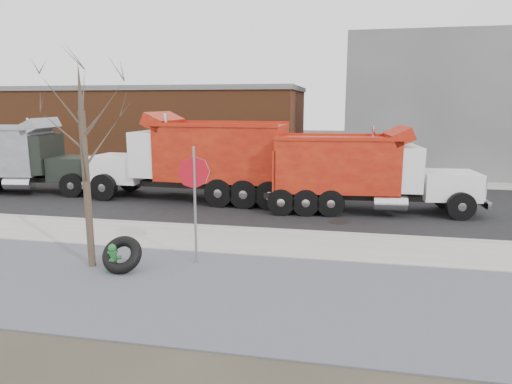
% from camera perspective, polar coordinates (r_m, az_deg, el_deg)
% --- Properties ---
extents(ground, '(120.00, 120.00, 0.00)m').
position_cam_1_polar(ground, '(13.84, -2.54, -6.55)').
color(ground, '#383328').
rests_on(ground, ground).
extents(gravel_verge, '(60.00, 5.00, 0.03)m').
position_cam_1_polar(gravel_verge, '(10.67, -7.12, -12.00)').
color(gravel_verge, slate).
rests_on(gravel_verge, ground).
extents(sidewalk, '(60.00, 2.50, 0.06)m').
position_cam_1_polar(sidewalk, '(14.06, -2.29, -6.13)').
color(sidewalk, '#9E9B93').
rests_on(sidewalk, ground).
extents(curb, '(60.00, 0.15, 0.11)m').
position_cam_1_polar(curb, '(15.27, -1.15, -4.63)').
color(curb, '#9E9B93').
rests_on(curb, ground).
extents(road, '(60.00, 9.40, 0.02)m').
position_cam_1_polar(road, '(19.81, 1.81, -1.12)').
color(road, black).
rests_on(road, ground).
extents(far_sidewalk, '(60.00, 2.00, 0.06)m').
position_cam_1_polar(far_sidewalk, '(25.35, 3.94, 1.59)').
color(far_sidewalk, '#9E9B93').
rests_on(far_sidewalk, ground).
extents(building_grey, '(12.00, 10.00, 8.00)m').
position_cam_1_polar(building_grey, '(31.35, 22.35, 9.89)').
color(building_grey, gray).
rests_on(building_grey, ground).
extents(building_brick, '(20.20, 8.20, 5.30)m').
position_cam_1_polar(building_brick, '(32.62, -12.67, 8.09)').
color(building_brick, brown).
rests_on(building_brick, ground).
extents(bare_tree, '(3.20, 3.20, 5.20)m').
position_cam_1_polar(bare_tree, '(12.06, -20.78, 6.14)').
color(bare_tree, '#382D23').
rests_on(bare_tree, ground).
extents(fire_hydrant, '(0.42, 0.41, 0.73)m').
position_cam_1_polar(fire_hydrant, '(12.10, -17.46, -8.01)').
color(fire_hydrant, '#2C7438').
rests_on(fire_hydrant, ground).
extents(truck_tire, '(1.07, 0.93, 0.95)m').
position_cam_1_polar(truck_tire, '(12.01, -16.40, -7.53)').
color(truck_tire, black).
rests_on(truck_tire, ground).
extents(stop_sign, '(0.69, 0.54, 3.10)m').
position_cam_1_polar(stop_sign, '(11.83, -7.69, 0.78)').
color(stop_sign, gray).
rests_on(stop_sign, ground).
extents(dump_truck_red_a, '(8.18, 2.86, 3.28)m').
position_cam_1_polar(dump_truck_red_a, '(18.04, 13.05, 2.76)').
color(dump_truck_red_a, black).
rests_on(dump_truck_red_a, ground).
extents(dump_truck_red_b, '(9.00, 2.94, 3.76)m').
position_cam_1_polar(dump_truck_red_b, '(19.88, -7.47, 4.40)').
color(dump_truck_red_b, black).
rests_on(dump_truck_red_b, ground).
extents(dump_truck_grey, '(7.80, 3.23, 3.46)m').
position_cam_1_polar(dump_truck_grey, '(24.44, -28.16, 4.07)').
color(dump_truck_grey, black).
rests_on(dump_truck_grey, ground).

